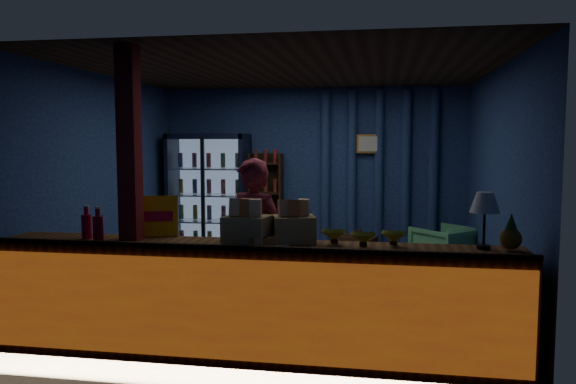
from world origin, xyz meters
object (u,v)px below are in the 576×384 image
shopkeeper (253,245)px  green_chair (444,250)px  pastry_tray (263,242)px  table_lamp (485,205)px

shopkeeper → green_chair: shopkeeper is taller
pastry_tray → table_lamp: (1.74, 0.14, 0.33)m
pastry_tray → table_lamp: table_lamp is taller
shopkeeper → pastry_tray: (0.24, -0.67, 0.16)m
green_chair → pastry_tray: 3.81m
table_lamp → shopkeeper: bearing=165.0°
green_chair → table_lamp: bearing=46.2°
green_chair → table_lamp: table_lamp is taller
green_chair → pastry_tray: (-1.79, -3.30, 0.65)m
green_chair → pastry_tray: size_ratio=1.47×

